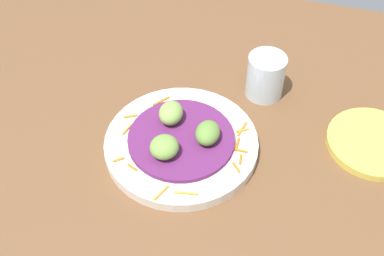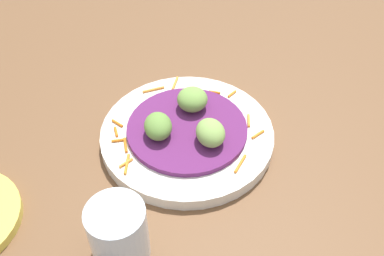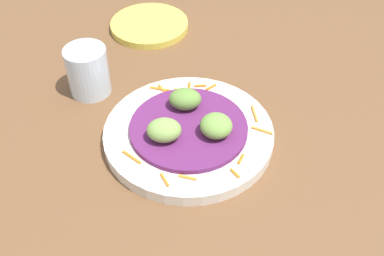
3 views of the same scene
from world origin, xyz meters
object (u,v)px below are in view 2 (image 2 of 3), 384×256
guac_scoop_center (192,99)px  guac_scoop_right (158,126)px  guac_scoop_left (210,133)px  water_glass (118,233)px  main_plate (187,135)px

guac_scoop_center → guac_scoop_right: 7.71cm
guac_scoop_left → water_glass: (-13.89, -14.24, -0.24)cm
guac_scoop_left → guac_scoop_right: size_ratio=1.00×
water_glass → main_plate: bearing=58.0°
main_plate → guac_scoop_left: guac_scoop_left is taller
guac_scoop_left → guac_scoop_right: (-7.25, 2.64, -0.06)cm
guac_scoop_left → guac_scoop_right: bearing=160.0°
guac_scoop_center → water_glass: bearing=-119.9°
guac_scoop_right → water_glass: water_glass is taller
guac_scoop_left → guac_scoop_center: (-1.34, 7.60, -0.01)cm
guac_scoop_right → water_glass: (-6.64, -16.88, -0.18)cm
guac_scoop_left → water_glass: water_glass is taller
guac_scoop_center → water_glass: size_ratio=0.57×
main_plate → guac_scoop_right: (-4.39, -0.77, 3.44)cm
main_plate → guac_scoop_right: size_ratio=5.14×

